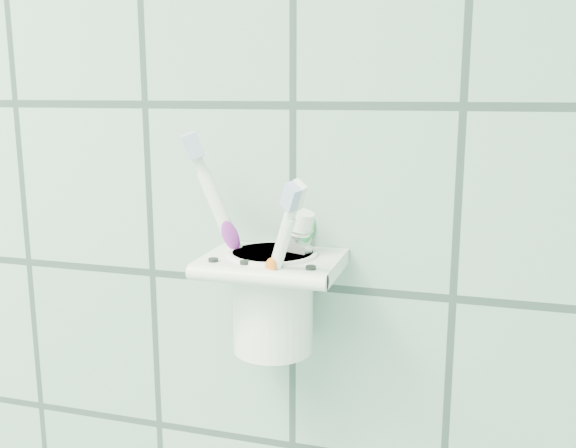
{
  "coord_description": "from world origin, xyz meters",
  "views": [
    {
      "loc": [
        0.81,
        0.59,
        1.45
      ],
      "look_at": [
        0.67,
        1.1,
        1.34
      ],
      "focal_mm": 40.0,
      "sensor_mm": 36.0,
      "label": 1
    }
  ],
  "objects_px": {
    "toothbrush_pink": "(270,230)",
    "toothbrush_blue": "(277,229)",
    "cup": "(273,297)",
    "toothpaste_tube": "(273,261)",
    "holder_bracket": "(273,265)",
    "toothbrush_orange": "(252,241)"
  },
  "relations": [
    {
      "from": "cup",
      "to": "holder_bracket",
      "type": "bearing_deg",
      "value": -69.84
    },
    {
      "from": "toothbrush_orange",
      "to": "holder_bracket",
      "type": "bearing_deg",
      "value": 24.53
    },
    {
      "from": "toothbrush_pink",
      "to": "toothbrush_blue",
      "type": "distance_m",
      "value": 0.01
    },
    {
      "from": "cup",
      "to": "toothpaste_tube",
      "type": "distance_m",
      "value": 0.04
    },
    {
      "from": "holder_bracket",
      "to": "toothpaste_tube",
      "type": "relative_size",
      "value": 0.9
    },
    {
      "from": "cup",
      "to": "toothbrush_pink",
      "type": "distance_m",
      "value": 0.07
    },
    {
      "from": "holder_bracket",
      "to": "toothpaste_tube",
      "type": "xyz_separation_m",
      "value": [
        -0.01,
        0.02,
        -0.0
      ]
    },
    {
      "from": "holder_bracket",
      "to": "toothbrush_pink",
      "type": "bearing_deg",
      "value": 115.16
    },
    {
      "from": "cup",
      "to": "toothbrush_pink",
      "type": "relative_size",
      "value": 0.47
    },
    {
      "from": "cup",
      "to": "toothbrush_blue",
      "type": "bearing_deg",
      "value": 90.61
    },
    {
      "from": "toothpaste_tube",
      "to": "toothbrush_orange",
      "type": "bearing_deg",
      "value": -108.4
    },
    {
      "from": "toothbrush_orange",
      "to": "toothbrush_blue",
      "type": "bearing_deg",
      "value": 72.31
    },
    {
      "from": "holder_bracket",
      "to": "toothpaste_tube",
      "type": "bearing_deg",
      "value": 107.12
    },
    {
      "from": "cup",
      "to": "toothbrush_pink",
      "type": "xyz_separation_m",
      "value": [
        -0.01,
        0.01,
        0.06
      ]
    },
    {
      "from": "toothbrush_blue",
      "to": "toothbrush_orange",
      "type": "xyz_separation_m",
      "value": [
        -0.02,
        -0.02,
        -0.01
      ]
    },
    {
      "from": "cup",
      "to": "toothbrush_orange",
      "type": "bearing_deg",
      "value": -173.61
    },
    {
      "from": "toothbrush_pink",
      "to": "toothpaste_tube",
      "type": "bearing_deg",
      "value": -16.25
    },
    {
      "from": "holder_bracket",
      "to": "toothbrush_orange",
      "type": "xyz_separation_m",
      "value": [
        -0.02,
        0.0,
        0.02
      ]
    },
    {
      "from": "cup",
      "to": "toothbrush_blue",
      "type": "relative_size",
      "value": 0.46
    },
    {
      "from": "toothbrush_pink",
      "to": "toothpaste_tube",
      "type": "height_order",
      "value": "toothbrush_pink"
    },
    {
      "from": "toothbrush_orange",
      "to": "toothpaste_tube",
      "type": "relative_size",
      "value": 1.35
    },
    {
      "from": "cup",
      "to": "toothpaste_tube",
      "type": "xyz_separation_m",
      "value": [
        -0.0,
        0.02,
        0.03
      ]
    }
  ]
}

